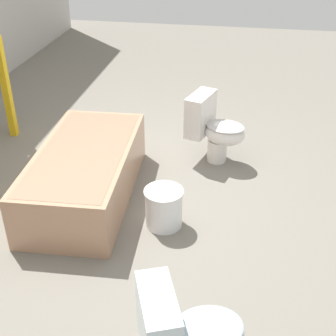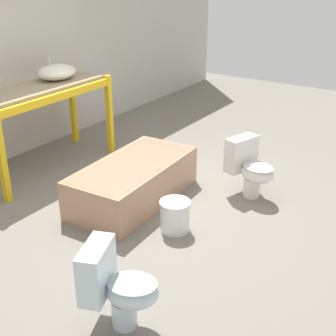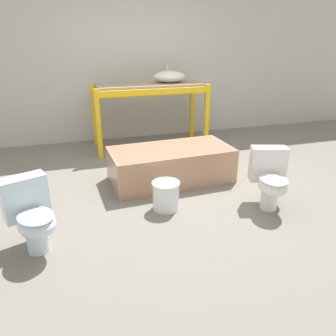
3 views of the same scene
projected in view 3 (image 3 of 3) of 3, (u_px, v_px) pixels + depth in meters
ground_plane at (170, 183)px, 4.26m from camera, size 12.00×12.00×0.00m
warehouse_wall_rear at (132, 47)px, 5.64m from camera, size 10.80×0.08×3.20m
shelving_rack at (149, 94)px, 5.35m from camera, size 1.84×0.74×1.06m
sink_basin at (170, 77)px, 5.37m from camera, size 0.53×0.42×0.27m
bathtub_main at (171, 162)px, 4.24m from camera, size 1.59×0.83×0.44m
toilet_near at (270, 178)px, 3.54m from camera, size 0.49×0.61×0.65m
toilet_far at (32, 214)px, 2.82m from camera, size 0.51×0.62×0.65m
bucket_white at (166, 195)px, 3.56m from camera, size 0.30×0.30×0.32m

